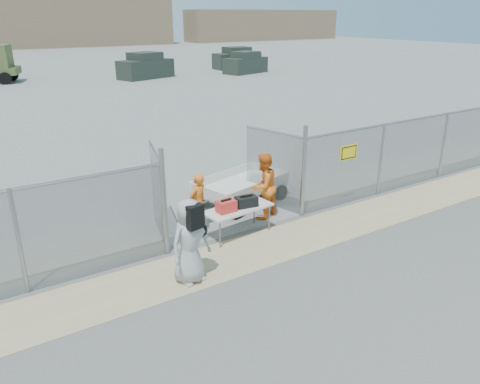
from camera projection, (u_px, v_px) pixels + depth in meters
ground at (289, 266)px, 10.23m from camera, size 160.00×160.00×0.00m
tarmac_inside at (7, 74)px, 43.25m from camera, size 160.00×80.00×0.01m
dirt_strip at (263, 248)px, 11.01m from camera, size 44.00×1.60×0.01m
distant_hills at (3, 19)px, 72.47m from camera, size 140.00×6.00×9.00m
chain_link_fence at (240, 192)px, 11.41m from camera, size 40.00×0.20×2.20m
folding_table at (238, 221)px, 11.55m from camera, size 1.81×0.91×0.74m
orange_bag at (226, 206)px, 11.13m from camera, size 0.46×0.32×0.28m
black_duffel at (246, 201)px, 11.46m from camera, size 0.56×0.38×0.25m
security_worker_left at (198, 203)px, 11.64m from camera, size 0.66×0.55×1.53m
security_worker_right at (263, 186)px, 12.37m from camera, size 1.04×0.91×1.80m
visitor at (190, 241)px, 9.37m from camera, size 0.97×0.72×1.81m
utility_trailer at (241, 189)px, 13.58m from camera, size 3.77×2.57×0.83m
parked_vehicle_near at (145, 66)px, 39.77m from camera, size 5.09×3.44×2.11m
parked_vehicle_mid at (237, 58)px, 46.83m from camera, size 4.68×2.30×2.07m
parked_vehicle_far at (246, 63)px, 43.28m from camera, size 4.61×2.99×1.92m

